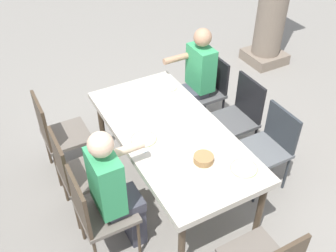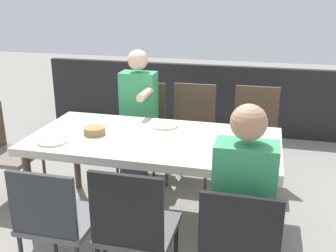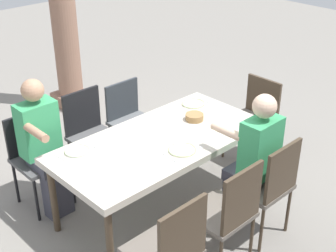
# 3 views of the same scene
# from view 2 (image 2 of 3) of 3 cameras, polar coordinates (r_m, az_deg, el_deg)

# --- Properties ---
(ground_plane) EXTENTS (16.00, 16.00, 0.00)m
(ground_plane) POSITION_cam_2_polar(r_m,az_deg,el_deg) (3.43, -1.88, -13.31)
(ground_plane) COLOR gray
(dining_table) EXTENTS (1.93, 0.94, 0.74)m
(dining_table) POSITION_cam_2_polar(r_m,az_deg,el_deg) (3.12, -2.02, -2.69)
(dining_table) COLOR beige
(dining_table) RESTS_ON ground
(chair_west_north) EXTENTS (0.44, 0.44, 0.87)m
(chair_west_north) POSITION_cam_2_polar(r_m,az_deg,el_deg) (2.31, 10.18, -16.10)
(chair_west_north) COLOR #4F4F50
(chair_west_north) RESTS_ON ground
(chair_west_south) EXTENTS (0.44, 0.44, 0.96)m
(chair_west_south) POSITION_cam_2_polar(r_m,az_deg,el_deg) (3.90, 12.24, -0.73)
(chair_west_south) COLOR #6A6158
(chair_west_south) RESTS_ON ground
(chair_mid_north) EXTENTS (0.44, 0.44, 0.92)m
(chair_mid_north) POSITION_cam_2_polar(r_m,az_deg,el_deg) (2.40, -4.87, -14.09)
(chair_mid_north) COLOR #4F4F50
(chair_mid_north) RESTS_ON ground
(chair_mid_south) EXTENTS (0.44, 0.44, 0.95)m
(chair_mid_south) POSITION_cam_2_polar(r_m,az_deg,el_deg) (3.96, 3.45, -0.10)
(chair_mid_south) COLOR #6A6158
(chair_mid_south) RESTS_ON ground
(chair_east_north) EXTENTS (0.44, 0.44, 0.86)m
(chair_east_north) POSITION_cam_2_polar(r_m,az_deg,el_deg) (2.61, -15.76, -12.54)
(chair_east_north) COLOR #5B5E61
(chair_east_north) RESTS_ON ground
(chair_east_south) EXTENTS (0.44, 0.44, 0.94)m
(chair_east_south) POSITION_cam_2_polar(r_m,az_deg,el_deg) (4.08, -3.61, 0.48)
(chair_east_south) COLOR #6A6158
(chair_east_south) RESTS_ON ground
(chair_head_east) EXTENTS (0.44, 0.44, 0.88)m
(chair_head_east) POSITION_cam_2_polar(r_m,az_deg,el_deg) (3.79, -22.56, -2.98)
(chair_head_east) COLOR #6A6158
(chair_head_east) RESTS_ON ground
(diner_woman_green) EXTENTS (0.34, 0.49, 1.30)m
(diner_woman_green) POSITION_cam_2_polar(r_m,az_deg,el_deg) (3.87, -4.40, 1.77)
(diner_woman_green) COLOR #3F3F4C
(diner_woman_green) RESTS_ON ground
(diner_man_white) EXTENTS (0.35, 0.49, 1.28)m
(diner_man_white) POSITION_cam_2_polar(r_m,az_deg,el_deg) (2.37, 10.82, -10.48)
(diner_man_white) COLOR #3F3F4C
(diner_man_white) RESTS_ON ground
(patio_railing) EXTENTS (4.33, 0.10, 0.90)m
(patio_railing) POSITION_cam_2_polar(r_m,az_deg,el_deg) (5.36, 4.89, 3.94)
(patio_railing) COLOR black
(patio_railing) RESTS_ON ground
(plate_0) EXTENTS (0.21, 0.21, 0.02)m
(plate_0) POSITION_cam_2_polar(r_m,az_deg,el_deg) (2.71, 9.63, -4.91)
(plate_0) COLOR white
(plate_0) RESTS_ON dining_table
(fork_0) EXTENTS (0.03, 0.17, 0.01)m
(fork_0) POSITION_cam_2_polar(r_m,az_deg,el_deg) (2.71, 12.80, -5.28)
(fork_0) COLOR silver
(fork_0) RESTS_ON dining_table
(spoon_0) EXTENTS (0.03, 0.17, 0.01)m
(spoon_0) POSITION_cam_2_polar(r_m,az_deg,el_deg) (2.72, 6.47, -4.75)
(spoon_0) COLOR silver
(spoon_0) RESTS_ON dining_table
(plate_1) EXTENTS (0.23, 0.23, 0.02)m
(plate_1) POSITION_cam_2_polar(r_m,az_deg,el_deg) (3.35, -0.52, 0.10)
(plate_1) COLOR silver
(plate_1) RESTS_ON dining_table
(fork_1) EXTENTS (0.03, 0.17, 0.01)m
(fork_1) POSITION_cam_2_polar(r_m,az_deg,el_deg) (3.32, 1.99, -0.19)
(fork_1) COLOR silver
(fork_1) RESTS_ON dining_table
(spoon_1) EXTENTS (0.02, 0.17, 0.01)m
(spoon_1) POSITION_cam_2_polar(r_m,az_deg,el_deg) (3.39, -2.98, 0.21)
(spoon_1) COLOR silver
(spoon_1) RESTS_ON dining_table
(plate_2) EXTENTS (0.23, 0.23, 0.02)m
(plate_2) POSITION_cam_2_polar(r_m,az_deg,el_deg) (3.12, -16.18, -2.11)
(plate_2) COLOR silver
(plate_2) RESTS_ON dining_table
(fork_2) EXTENTS (0.02, 0.17, 0.01)m
(fork_2) POSITION_cam_2_polar(r_m,az_deg,el_deg) (3.06, -13.73, -2.48)
(fork_2) COLOR silver
(fork_2) RESTS_ON dining_table
(spoon_2) EXTENTS (0.03, 0.17, 0.01)m
(spoon_2) POSITION_cam_2_polar(r_m,az_deg,el_deg) (3.20, -18.50, -1.94)
(spoon_2) COLOR silver
(spoon_2) RESTS_ON dining_table
(bread_basket) EXTENTS (0.17, 0.17, 0.06)m
(bread_basket) POSITION_cam_2_polar(r_m,az_deg,el_deg) (3.21, -10.45, -0.67)
(bread_basket) COLOR #9E7547
(bread_basket) RESTS_ON dining_table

